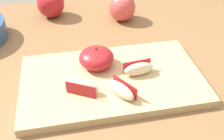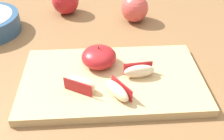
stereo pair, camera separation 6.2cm
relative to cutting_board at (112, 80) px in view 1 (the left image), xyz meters
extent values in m
cube|color=brown|center=(-0.07, 0.06, -0.03)|extent=(1.28, 0.89, 0.03)
cube|color=brown|center=(0.51, 0.45, -0.42)|extent=(0.06, 0.06, 0.75)
cube|color=tan|center=(0.00, 0.00, 0.00)|extent=(0.43, 0.25, 0.02)
ellipsoid|color=#B21E23|center=(-0.03, 0.05, 0.03)|extent=(0.09, 0.09, 0.05)
cylinder|color=#4C3319|center=(-0.03, 0.05, 0.06)|extent=(0.00, 0.00, 0.01)
ellipsoid|color=beige|center=(0.06, 0.00, 0.03)|extent=(0.08, 0.03, 0.03)
cube|color=#B21E23|center=(0.06, 0.01, 0.03)|extent=(0.07, 0.01, 0.03)
ellipsoid|color=beige|center=(0.01, -0.07, 0.03)|extent=(0.06, 0.07, 0.03)
cube|color=#B21E23|center=(0.02, -0.06, 0.03)|extent=(0.04, 0.06, 0.03)
ellipsoid|color=beige|center=(-0.07, -0.04, 0.03)|extent=(0.08, 0.06, 0.03)
cube|color=#B21E23|center=(-0.08, -0.05, 0.03)|extent=(0.06, 0.04, 0.03)
sphere|color=#B21E23|center=(-0.14, 0.38, 0.04)|extent=(0.09, 0.09, 0.09)
sphere|color=#D14C47|center=(0.09, 0.31, 0.03)|extent=(0.09, 0.09, 0.09)
camera|label=1|loc=(-0.09, -0.47, 0.42)|focal=42.46mm
camera|label=2|loc=(-0.03, -0.48, 0.42)|focal=42.46mm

